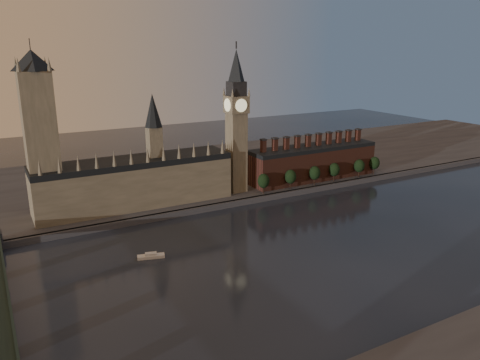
# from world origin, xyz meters

# --- Properties ---
(ground) EXTENTS (900.00, 900.00, 0.00)m
(ground) POSITION_xyz_m (0.00, 0.00, 0.00)
(ground) COLOR black
(ground) RESTS_ON ground
(north_bank) EXTENTS (900.00, 182.00, 4.00)m
(north_bank) POSITION_xyz_m (0.00, 178.04, 2.00)
(north_bank) COLOR #4D4C52
(north_bank) RESTS_ON ground
(palace_of_westminster) EXTENTS (130.00, 30.30, 74.00)m
(palace_of_westminster) POSITION_xyz_m (-64.41, 114.91, 21.63)
(palace_of_westminster) COLOR gray
(palace_of_westminster) RESTS_ON north_bank
(victoria_tower) EXTENTS (24.00, 24.00, 108.00)m
(victoria_tower) POSITION_xyz_m (-120.00, 115.00, 59.09)
(victoria_tower) COLOR gray
(victoria_tower) RESTS_ON north_bank
(big_ben) EXTENTS (15.00, 15.00, 107.00)m
(big_ben) POSITION_xyz_m (10.00, 110.00, 56.83)
(big_ben) COLOR gray
(big_ben) RESTS_ON north_bank
(chimney_block) EXTENTS (110.00, 25.00, 37.00)m
(chimney_block) POSITION_xyz_m (80.00, 110.00, 17.82)
(chimney_block) COLOR brown
(chimney_block) RESTS_ON north_bank
(embankment_tree_0) EXTENTS (8.60, 8.60, 14.88)m
(embankment_tree_0) POSITION_xyz_m (23.99, 94.67, 13.47)
(embankment_tree_0) COLOR black
(embankment_tree_0) RESTS_ON north_bank
(embankment_tree_1) EXTENTS (8.60, 8.60, 14.88)m
(embankment_tree_1) POSITION_xyz_m (47.85, 94.59, 13.47)
(embankment_tree_1) COLOR black
(embankment_tree_1) RESTS_ON north_bank
(embankment_tree_2) EXTENTS (8.60, 8.60, 14.88)m
(embankment_tree_2) POSITION_xyz_m (70.41, 94.35, 13.47)
(embankment_tree_2) COLOR black
(embankment_tree_2) RESTS_ON north_bank
(embankment_tree_3) EXTENTS (8.60, 8.60, 14.88)m
(embankment_tree_3) POSITION_xyz_m (90.17, 94.78, 13.47)
(embankment_tree_3) COLOR black
(embankment_tree_3) RESTS_ON north_bank
(embankment_tree_4) EXTENTS (8.60, 8.60, 14.88)m
(embankment_tree_4) POSITION_xyz_m (116.14, 94.35, 13.47)
(embankment_tree_4) COLOR black
(embankment_tree_4) RESTS_ON north_bank
(embankment_tree_5) EXTENTS (8.60, 8.60, 14.88)m
(embankment_tree_5) POSITION_xyz_m (134.07, 95.47, 13.47)
(embankment_tree_5) COLOR black
(embankment_tree_5) RESTS_ON north_bank
(river_boat) EXTENTS (14.73, 7.73, 2.83)m
(river_boat) POSITION_xyz_m (-80.85, 38.24, 1.08)
(river_boat) COLOR white
(river_boat) RESTS_ON ground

